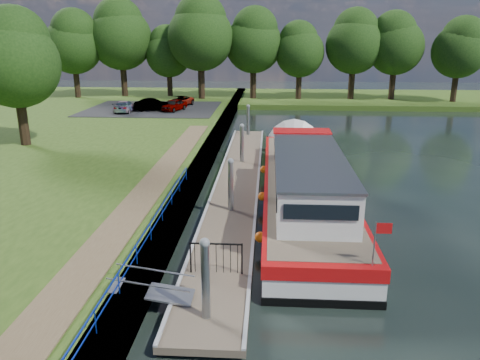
# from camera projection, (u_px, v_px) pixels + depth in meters

# --- Properties ---
(ground) EXTENTS (160.00, 160.00, 0.00)m
(ground) POSITION_uv_depth(u_px,v_px,m) (209.00, 319.00, 14.45)
(ground) COLOR black
(ground) RESTS_ON ground
(bank_edge) EXTENTS (1.10, 90.00, 0.78)m
(bank_edge) POSITION_uv_depth(u_px,v_px,m) (198.00, 172.00, 28.80)
(bank_edge) COLOR #473D2D
(bank_edge) RESTS_ON ground
(far_bank) EXTENTS (60.00, 18.00, 0.60)m
(far_bank) POSITION_uv_depth(u_px,v_px,m) (345.00, 99.00, 63.25)
(far_bank) COLOR #2F4B15
(far_bank) RESTS_ON ground
(footpath) EXTENTS (1.60, 40.00, 0.05)m
(footpath) POSITION_uv_depth(u_px,v_px,m) (137.00, 203.00, 22.11)
(footpath) COLOR brown
(footpath) RESTS_ON riverbank
(carpark) EXTENTS (14.00, 12.00, 0.06)m
(carpark) POSITION_uv_depth(u_px,v_px,m) (153.00, 109.00, 51.12)
(carpark) COLOR black
(carpark) RESTS_ON riverbank
(blue_fence) EXTENTS (0.04, 18.04, 0.72)m
(blue_fence) POSITION_uv_depth(u_px,v_px,m) (144.00, 238.00, 17.09)
(blue_fence) COLOR #0C2DBF
(blue_fence) RESTS_ON riverbank
(pontoon) EXTENTS (2.50, 30.00, 0.56)m
(pontoon) POSITION_uv_depth(u_px,v_px,m) (237.00, 185.00, 26.80)
(pontoon) COLOR brown
(pontoon) RESTS_ON ground
(mooring_piles) EXTENTS (0.30, 27.30, 3.55)m
(mooring_piles) POSITION_uv_depth(u_px,v_px,m) (237.00, 167.00, 26.48)
(mooring_piles) COLOR gray
(mooring_piles) RESTS_ON ground
(gangway) EXTENTS (2.58, 1.00, 0.92)m
(gangway) POSITION_uv_depth(u_px,v_px,m) (153.00, 291.00, 14.86)
(gangway) COLOR #A5A8AD
(gangway) RESTS_ON ground
(gate_panel) EXTENTS (1.85, 0.05, 1.15)m
(gate_panel) POSITION_uv_depth(u_px,v_px,m) (216.00, 254.00, 16.21)
(gate_panel) COLOR black
(gate_panel) RESTS_ON ground
(barge) EXTENTS (4.36, 21.15, 4.78)m
(barge) POSITION_uv_depth(u_px,v_px,m) (303.00, 181.00, 24.64)
(barge) COLOR black
(barge) RESTS_ON ground
(horizon_trees) EXTENTS (54.38, 10.03, 12.87)m
(horizon_trees) POSITION_uv_depth(u_px,v_px,m) (244.00, 40.00, 58.65)
(horizon_trees) COLOR #332316
(horizon_trees) RESTS_ON ground
(bank_tree_a) EXTENTS (6.12, 6.12, 9.72)m
(bank_tree_a) POSITION_uv_depth(u_px,v_px,m) (15.00, 57.00, 32.50)
(bank_tree_a) COLOR #332316
(bank_tree_a) RESTS_ON riverbank
(car_a) EXTENTS (2.57, 3.77, 1.19)m
(car_a) POSITION_uv_depth(u_px,v_px,m) (174.00, 105.00, 49.38)
(car_a) COLOR #999999
(car_a) RESTS_ON carpark
(car_b) EXTENTS (4.07, 1.99, 1.28)m
(car_b) POSITION_uv_depth(u_px,v_px,m) (153.00, 105.00, 49.24)
(car_b) COLOR #999999
(car_b) RESTS_ON carpark
(car_c) EXTENTS (1.81, 4.09, 1.17)m
(car_c) POSITION_uv_depth(u_px,v_px,m) (125.00, 106.00, 48.51)
(car_c) COLOR #999999
(car_c) RESTS_ON carpark
(car_d) EXTENTS (3.03, 4.25, 1.08)m
(car_d) POSITION_uv_depth(u_px,v_px,m) (180.00, 101.00, 52.79)
(car_d) COLOR #999999
(car_d) RESTS_ON carpark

